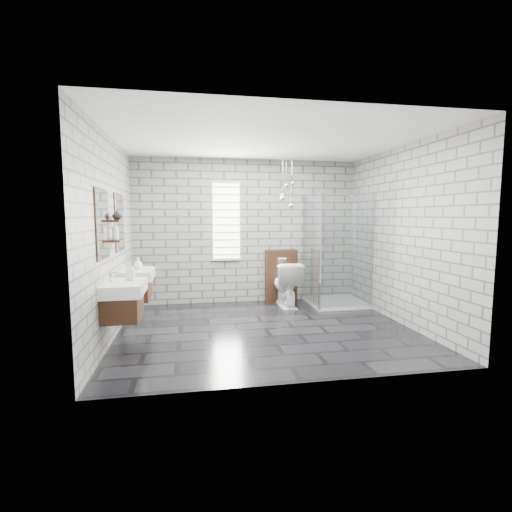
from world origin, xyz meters
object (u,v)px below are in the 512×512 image
object	(u,v)px
cistern_panel	(281,276)
shower_enclosure	(333,279)
vanity_right	(134,276)
toilet	(286,284)
vanity_left	(121,290)

from	to	relation	value
cistern_panel	shower_enclosure	xyz separation A→B (m)	(0.86, -0.52, 0.00)
vanity_right	cistern_panel	size ratio (longest dim) A/B	1.57
vanity_right	toilet	size ratio (longest dim) A/B	1.92
shower_enclosure	toilet	distance (m)	0.87
vanity_left	cistern_panel	distance (m)	3.41
cistern_panel	toilet	bearing A→B (deg)	-90.00
vanity_left	toilet	size ratio (longest dim) A/B	1.92
vanity_left	toilet	distance (m)	3.17
vanity_left	shower_enclosure	size ratio (longest dim) A/B	0.77
vanity_left	shower_enclosure	world-z (taller)	shower_enclosure
cistern_panel	shower_enclosure	size ratio (longest dim) A/B	0.49
vanity_left	cistern_panel	xyz separation A→B (m)	(2.55, 2.25, -0.26)
cistern_panel	toilet	xyz separation A→B (m)	(0.00, -0.39, -0.09)
shower_enclosure	toilet	size ratio (longest dim) A/B	2.49
vanity_right	toilet	distance (m)	2.69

